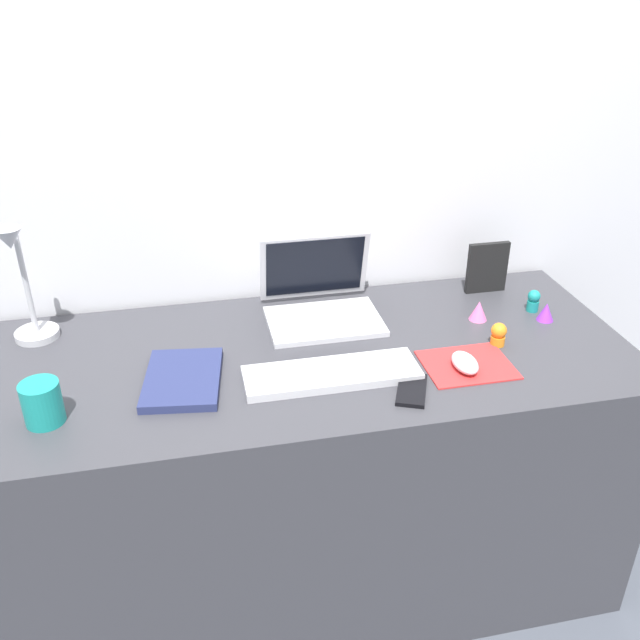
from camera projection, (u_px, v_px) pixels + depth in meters
name	position (u px, v px, depth m)	size (l,w,h in m)	color
ground_plane	(311.00, 565.00, 2.06)	(6.00, 6.00, 0.00)	#474C56
back_wall	(283.00, 267.00, 2.00)	(2.82, 0.05, 1.61)	silver
desk	(310.00, 469.00, 1.88)	(1.62, 0.68, 0.74)	#38383D
laptop	(320.00, 296.00, 1.86)	(0.30, 0.26, 0.21)	silver
keyboard	(332.00, 374.00, 1.60)	(0.41, 0.13, 0.02)	silver
mousepad	(467.00, 365.00, 1.65)	(0.21, 0.17, 0.00)	red
mouse	(465.00, 363.00, 1.63)	(0.06, 0.10, 0.03)	silver
cell_phone	(412.00, 390.00, 1.55)	(0.06, 0.13, 0.01)	black
desk_lamp	(24.00, 288.00, 1.68)	(0.11, 0.15, 0.32)	#B7B7BC
notebook_pad	(183.00, 379.00, 1.58)	(0.17, 0.24, 0.02)	navy
picture_frame	(487.00, 268.00, 1.98)	(0.12, 0.02, 0.15)	black
coffee_mug	(42.00, 403.00, 1.44)	(0.08, 0.08, 0.09)	teal
toy_figurine_orange	(498.00, 334.00, 1.73)	(0.04, 0.04, 0.06)	orange
toy_figurine_purple	(546.00, 312.00, 1.85)	(0.04, 0.04, 0.05)	purple
toy_figurine_teal	(533.00, 300.00, 1.89)	(0.03, 0.03, 0.06)	teal
toy_figurine_pink	(479.00, 311.00, 1.85)	(0.05, 0.05, 0.05)	pink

